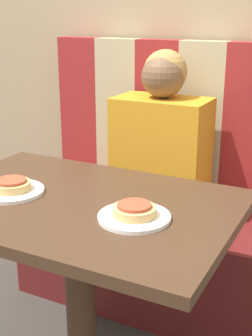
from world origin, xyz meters
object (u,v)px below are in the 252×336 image
Objects in this scene: person at (162,140)px; plate_left at (12,191)px; pizza_right at (134,210)px; plate_right at (134,217)px; pizza_left at (11,185)px.

person reaches higher than plate_left.
plate_left is (-0.22, -0.72, -0.02)m from person.
pizza_right is (0.22, -0.72, -0.00)m from person.
person is 0.75m from pizza_right.
pizza_right is at bearing -26.57° from plate_right.
pizza_left is (-0.44, -0.00, 0.02)m from plate_right.
pizza_right reaches higher than plate_left.
pizza_right is (0.44, -0.00, 0.02)m from plate_left.
plate_left is 0.44m from pizza_right.
person is at bearing 107.00° from pizza_right.
person is 5.69× the size of pizza_right.
pizza_left reaches higher than plate_left.
person is at bearing 107.00° from plate_right.
plate_right is 1.67× the size of pizza_right.
person is 0.75m from plate_right.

